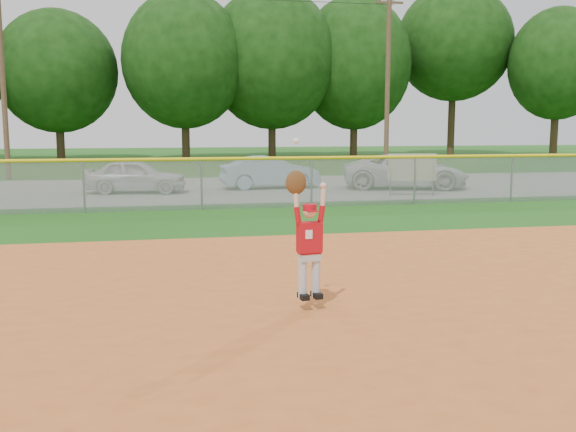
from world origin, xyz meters
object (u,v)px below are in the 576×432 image
(sponsor_sign, at_px, (412,168))
(ballplayer, at_px, (307,235))
(car_blue, at_px, (270,172))
(car_white_b, at_px, (405,171))
(car_white_a, at_px, (136,176))

(sponsor_sign, distance_m, ballplayer, 14.32)
(car_blue, height_order, car_white_b, car_white_b)
(ballplayer, bearing_deg, car_blue, 82.33)
(car_white_b, bearing_deg, car_blue, 93.49)
(sponsor_sign, xyz_separation_m, ballplayer, (-6.59, -12.71, 0.06))
(sponsor_sign, bearing_deg, ballplayer, -117.42)
(car_white_a, bearing_deg, ballplayer, -161.04)
(car_blue, relative_size, car_white_b, 0.79)
(car_white_a, xyz_separation_m, sponsor_sign, (9.44, -2.92, 0.35))
(car_white_a, distance_m, car_blue, 5.11)
(car_white_a, relative_size, sponsor_sign, 2.14)
(car_white_a, relative_size, car_white_b, 0.75)
(car_blue, bearing_deg, car_white_a, 93.68)
(car_white_a, distance_m, ballplayer, 15.90)
(car_white_a, bearing_deg, car_blue, -72.92)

